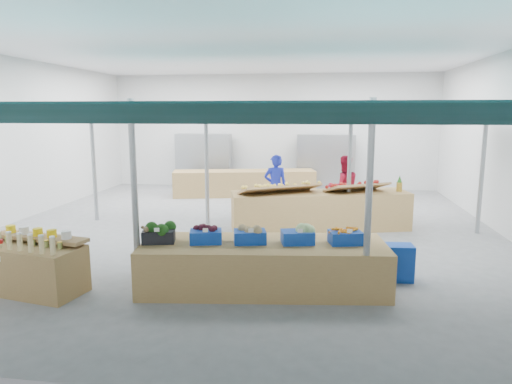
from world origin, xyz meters
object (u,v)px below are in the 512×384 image
(bottle_shelf, at_px, (32,266))
(vendor_right, at_px, (344,188))
(crate_stack, at_px, (397,262))
(vendor_left, at_px, (275,186))
(fruit_counter, at_px, (320,211))
(veg_counter, at_px, (263,266))

(bottle_shelf, distance_m, vendor_right, 7.63)
(crate_stack, height_order, vendor_right, vendor_right)
(crate_stack, height_order, vendor_left, vendor_left)
(fruit_counter, relative_size, crate_stack, 6.93)
(veg_counter, height_order, fruit_counter, fruit_counter)
(veg_counter, bearing_deg, crate_stack, 10.75)
(bottle_shelf, height_order, veg_counter, bottle_shelf)
(bottle_shelf, bearing_deg, veg_counter, 20.82)
(fruit_counter, distance_m, crate_stack, 3.53)
(vendor_left, bearing_deg, bottle_shelf, 45.15)
(fruit_counter, bearing_deg, bottle_shelf, -149.22)
(bottle_shelf, relative_size, vendor_left, 1.06)
(veg_counter, bearing_deg, vendor_left, 86.97)
(vendor_left, bearing_deg, fruit_counter, 122.74)
(crate_stack, distance_m, vendor_right, 4.46)
(bottle_shelf, relative_size, fruit_counter, 0.42)
(veg_counter, xyz_separation_m, vendor_left, (-0.31, 5.06, 0.47))
(fruit_counter, relative_size, vendor_right, 2.50)
(vendor_left, bearing_deg, veg_counter, 78.72)
(fruit_counter, height_order, vendor_right, vendor_right)
(veg_counter, distance_m, crate_stack, 2.29)
(crate_stack, bearing_deg, vendor_right, 98.98)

